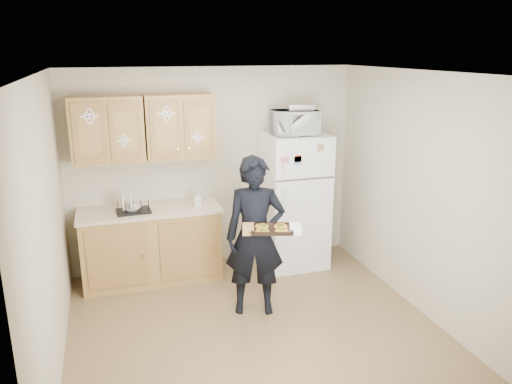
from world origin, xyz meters
TOP-DOWN VIEW (x-y plane):
  - floor at (0.00, 0.00)m, footprint 3.60×3.60m
  - ceiling at (0.00, 0.00)m, footprint 3.60×3.60m
  - wall_back at (0.00, 1.80)m, footprint 3.60×0.04m
  - wall_front at (0.00, -1.80)m, footprint 3.60×0.04m
  - wall_left at (-1.80, 0.00)m, footprint 0.04×3.60m
  - wall_right at (1.80, 0.00)m, footprint 0.04×3.60m
  - refrigerator at (0.95, 1.43)m, footprint 0.75×0.70m
  - base_cabinet at (-0.85, 1.48)m, footprint 1.60×0.60m
  - countertop at (-0.85, 1.48)m, footprint 1.64×0.64m
  - upper_cab_left at (-1.25, 1.61)m, footprint 0.80×0.33m
  - upper_cab_right at (-0.43, 1.61)m, footprint 0.80×0.33m
  - cereal_box at (1.47, 1.67)m, footprint 0.20×0.07m
  - person at (0.12, 0.40)m, footprint 0.70×0.55m
  - baking_tray at (0.20, 0.11)m, footprint 0.46×0.39m
  - pizza_front_left at (0.09, 0.07)m, footprint 0.13×0.13m
  - pizza_front_right at (0.27, 0.02)m, footprint 0.13×0.13m
  - pizza_back_left at (0.13, 0.20)m, footprint 0.13×0.13m
  - pizza_back_right at (0.31, 0.15)m, footprint 0.13×0.13m
  - microwave at (0.92, 1.38)m, footprint 0.54×0.37m
  - foil_pan at (0.99, 1.41)m, footprint 0.34×0.26m
  - dish_rack at (-1.03, 1.41)m, footprint 0.39×0.30m
  - bowl at (-1.04, 1.41)m, footprint 0.24×0.24m
  - soap_bottle at (-0.28, 1.41)m, footprint 0.10×0.10m

SIDE VIEW (x-z plane):
  - floor at x=0.00m, z-range 0.00..0.00m
  - cereal_box at x=1.47m, z-range 0.00..0.32m
  - base_cabinet at x=-0.85m, z-range 0.00..0.86m
  - person at x=0.12m, z-range 0.00..1.68m
  - refrigerator at x=0.95m, z-range 0.00..1.70m
  - countertop at x=-0.85m, z-range 0.86..0.90m
  - bowl at x=-1.04m, z-range 0.92..0.97m
  - dish_rack at x=-1.03m, z-range 0.90..1.05m
  - soap_bottle at x=-0.28m, z-range 0.90..1.08m
  - baking_tray at x=0.20m, z-range 0.99..1.03m
  - pizza_front_left at x=0.09m, z-range 1.02..1.03m
  - pizza_front_right at x=0.27m, z-range 1.02..1.03m
  - pizza_back_left at x=0.13m, z-range 1.02..1.03m
  - pizza_back_right at x=0.31m, z-range 1.02..1.03m
  - wall_back at x=0.00m, z-range 0.00..2.50m
  - wall_front at x=0.00m, z-range 0.00..2.50m
  - wall_left at x=-1.80m, z-range 0.00..2.50m
  - wall_right at x=1.80m, z-range 0.00..2.50m
  - upper_cab_left at x=-1.25m, z-range 1.45..2.20m
  - upper_cab_right at x=-0.43m, z-range 1.45..2.20m
  - microwave at x=0.92m, z-range 1.70..2.00m
  - foil_pan at x=0.99m, z-range 2.00..2.06m
  - ceiling at x=0.00m, z-range 2.50..2.50m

